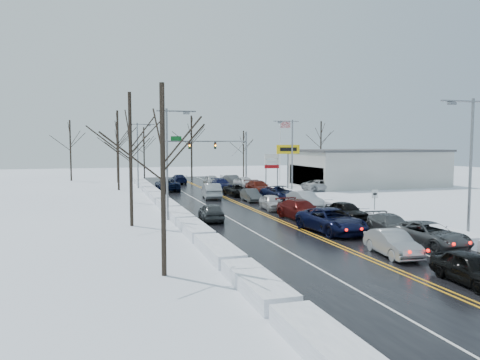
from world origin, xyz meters
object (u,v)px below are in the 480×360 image
object	(u,v)px
flagpole	(281,145)
queued_car_0	(471,284)
dealership_building	(368,168)
traffic_signal_mast	(215,148)
tires_plus_sign	(288,152)
oncoming_car_0	(212,198)

from	to	relation	value
flagpole	queued_car_0	distance (m)	57.26
dealership_building	traffic_signal_mast	bearing A→B (deg)	154.05
tires_plus_sign	dealership_building	xyz separation A→B (m)	(13.48, 2.01, -2.34)
flagpole	oncoming_car_0	world-z (taller)	flagpole
queued_car_0	oncoming_car_0	distance (m)	34.87
dealership_building	oncoming_car_0	distance (m)	27.15
flagpole	dealership_building	size ratio (longest dim) A/B	0.49
dealership_building	oncoming_car_0	world-z (taller)	dealership_building
oncoming_car_0	flagpole	bearing A→B (deg)	-122.59
traffic_signal_mast	dealership_building	bearing A→B (deg)	-25.95
traffic_signal_mast	queued_car_0	xyz separation A→B (m)	(-1.66, -53.35, -5.48)
traffic_signal_mast	oncoming_car_0	size ratio (longest dim) A/B	2.58
traffic_signal_mast	oncoming_car_0	xyz separation A→B (m)	(-5.06, -18.65, -5.48)
oncoming_car_0	tires_plus_sign	bearing A→B (deg)	-144.71
tires_plus_sign	dealership_building	bearing A→B (deg)	8.47
queued_car_0	oncoming_car_0	world-z (taller)	oncoming_car_0
traffic_signal_mast	dealership_building	distance (m)	23.01
queued_car_0	flagpole	bearing A→B (deg)	80.43
traffic_signal_mast	tires_plus_sign	world-z (taller)	traffic_signal_mast
tires_plus_sign	flagpole	distance (m)	14.79
tires_plus_sign	dealership_building	world-z (taller)	tires_plus_sign
dealership_building	queued_car_0	xyz separation A→B (m)	(-22.19, -43.36, -2.66)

